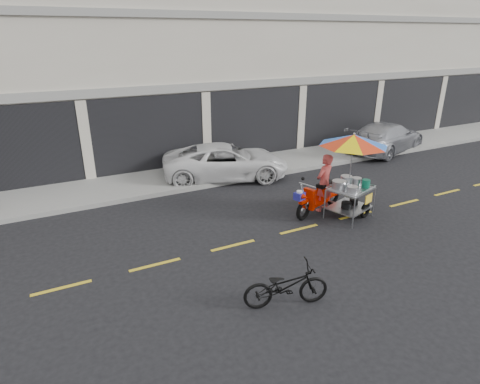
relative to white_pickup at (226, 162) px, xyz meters
name	(u,v)px	position (x,y,z in m)	size (l,w,h in m)	color
ground	(299,229)	(0.00, -4.70, -0.63)	(90.00, 90.00, 0.00)	black
sidewalk	(217,170)	(0.00, 0.80, -0.55)	(45.00, 3.00, 0.15)	gray
shophouse_block	(226,50)	(2.81, 5.89, 3.61)	(36.00, 8.11, 10.40)	beige
centerline	(299,229)	(0.00, -4.70, -0.63)	(42.00, 0.10, 0.01)	gold
white_pickup	(226,162)	(0.00, 0.00, 0.00)	(2.09, 4.53, 1.26)	white
silver_pickup	(386,137)	(7.91, 0.00, 0.04)	(1.87, 4.59, 1.33)	#ACADB4
near_bicycle	(286,286)	(-2.12, -7.29, -0.19)	(0.59, 1.68, 0.88)	black
food_vendor_rig	(342,164)	(1.58, -4.37, 0.93)	(2.88, 2.39, 2.48)	black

